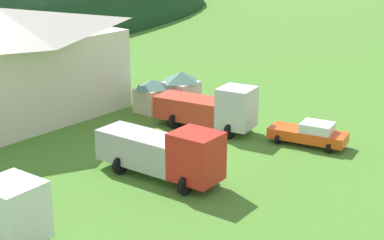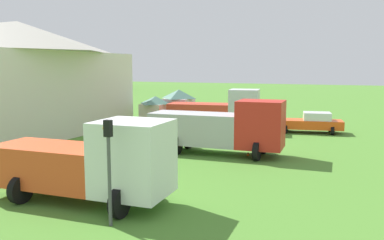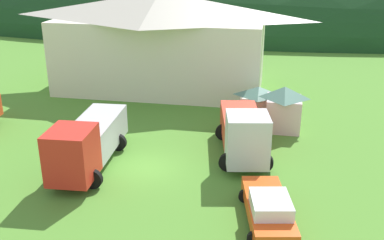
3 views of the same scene
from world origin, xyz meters
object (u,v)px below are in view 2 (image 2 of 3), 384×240
Objects in this scene: tow_truck_silver at (220,110)px; crane_truck_red at (223,127)px; traffic_cone_near_pickup at (248,156)px; traffic_light_west at (109,161)px; play_shed_cream at (156,110)px; heavy_rig_white at (92,161)px; service_pickup_orange at (310,122)px; depot_building at (20,78)px; play_shed_pink at (179,106)px.

crane_truck_red is at bearing -79.71° from tow_truck_silver.
tow_truck_silver reaches higher than traffic_cone_near_pickup.
traffic_light_west is (-11.94, -0.15, 0.53)m from crane_truck_red.
play_shed_cream is 0.37× the size of heavy_rig_white.
tow_truck_silver is 2.19× the size of traffic_light_west.
crane_truck_red is 2.30× the size of traffic_light_west.
traffic_light_west is (-1.64, -1.94, 0.58)m from heavy_rig_white.
heavy_rig_white is 21.51m from service_pickup_orange.
traffic_light_west reaches higher than service_pickup_orange.
play_shed_pink is at bearing -36.94° from depot_building.
crane_truck_red is at bearing -120.89° from service_pickup_orange.
depot_building is 22.98m from service_pickup_orange.
traffic_light_west is 7.21× the size of traffic_cone_near_pickup.
traffic_light_west reaches higher than play_shed_cream.
heavy_rig_white is 10.45m from crane_truck_red.
tow_truck_silver is (-2.43, -4.99, 0.03)m from play_shed_pink.
traffic_cone_near_pickup is (0.23, -1.50, -1.69)m from crane_truck_red.
crane_truck_red reaches higher than play_shed_pink.
play_shed_cream is at bearing 132.74° from crane_truck_red.
service_pickup_orange is at bearing -85.21° from play_shed_cream.
depot_building is 7.10× the size of play_shed_cream.
service_pickup_orange is (10.45, -3.83, -0.86)m from crane_truck_red.
crane_truck_red is 11.95m from traffic_light_west.
play_shed_cream is 6.50m from tow_truck_silver.
tow_truck_silver is (8.48, -13.19, -2.79)m from depot_building.
traffic_light_west is (-21.25, -9.86, 0.86)m from play_shed_cream.
play_shed_pink is at bearing -38.94° from play_shed_cream.
traffic_light_west is 12.44m from traffic_cone_near_pickup.
heavy_rig_white reaches higher than play_shed_cream.
traffic_cone_near_pickup is (-8.49, -4.75, -1.67)m from tow_truck_silver.
service_pickup_orange reaches higher than traffic_cone_near_pickup.
traffic_cone_near_pickup is (-10.22, 2.33, -0.83)m from service_pickup_orange.
depot_building is 2.60× the size of heavy_rig_white.
crane_truck_red reaches higher than play_shed_cream.
traffic_cone_near_pickup is at bearing -129.00° from play_shed_cream.
play_shed_cream is 0.77× the size of traffic_light_west.
play_shed_cream is 21.15m from heavy_rig_white.
traffic_light_west is at bearing -110.10° from service_pickup_orange.
depot_building is at bearing -157.40° from tow_truck_silver.
depot_building is 18.26m from heavy_rig_white.
depot_building is at bearing -164.02° from service_pickup_orange.
heavy_rig_white is 0.91× the size of crane_truck_red.
tow_truck_silver is 20.94m from traffic_light_west.
play_shed_pink reaches higher than traffic_cone_near_pickup.
depot_building reaches higher than play_shed_cream.
depot_building is 3.54× the size of service_pickup_orange.
tow_truck_silver is at bearing -177.02° from service_pickup_orange.
depot_building is 16.67m from crane_truck_red.
depot_building is at bearing 143.48° from play_shed_cream.
traffic_light_west is (-20.66, -3.40, 0.55)m from tow_truck_silver.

